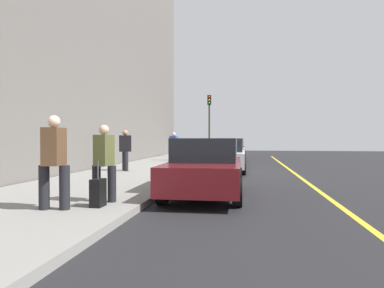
% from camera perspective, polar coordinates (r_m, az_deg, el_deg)
% --- Properties ---
extents(ground_plane, '(56.00, 56.00, 0.00)m').
position_cam_1_polar(ground_plane, '(15.51, 4.84, -4.66)').
color(ground_plane, black).
extents(sidewalk, '(28.00, 4.60, 0.15)m').
position_cam_1_polar(sidewalk, '(16.09, -7.00, -4.19)').
color(sidewalk, gray).
rests_on(sidewalk, ground).
extents(building_facade, '(32.00, 0.80, 15.00)m').
position_cam_1_polar(building_facade, '(18.02, -16.03, 20.31)').
color(building_facade, '#66605B').
rests_on(building_facade, ground).
extents(lane_stripe_centre, '(28.00, 0.14, 0.01)m').
position_cam_1_polar(lane_stripe_centre, '(15.59, 16.68, -4.65)').
color(lane_stripe_centre, gold).
rests_on(lane_stripe_centre, ground).
extents(snow_bank_curb, '(7.80, 0.56, 0.22)m').
position_cam_1_polar(snow_bank_curb, '(18.90, 3.49, -3.32)').
color(snow_bank_curb, white).
rests_on(snow_bank_curb, ground).
extents(parked_car_red, '(4.16, 1.99, 1.51)m').
position_cam_1_polar(parked_car_red, '(26.91, 6.82, -0.69)').
color(parked_car_red, black).
rests_on(parked_car_red, ground).
extents(parked_car_silver, '(4.17, 1.92, 1.51)m').
position_cam_1_polar(parked_car_silver, '(21.36, 6.38, -1.10)').
color(parked_car_silver, black).
rests_on(parked_car_silver, ground).
extents(parked_car_white, '(4.64, 1.92, 1.51)m').
position_cam_1_polar(parked_car_white, '(15.77, 5.52, -1.80)').
color(parked_car_white, black).
rests_on(parked_car_white, ground).
extents(parked_car_maroon, '(4.42, 1.96, 1.51)m').
position_cam_1_polar(parked_car_maroon, '(9.06, 2.33, -3.82)').
color(parked_car_maroon, black).
rests_on(parked_car_maroon, ground).
extents(pedestrian_olive_coat, '(0.46, 0.54, 1.65)m').
position_cam_1_polar(pedestrian_olive_coat, '(7.57, -14.47, -2.71)').
color(pedestrian_olive_coat, black).
rests_on(pedestrian_olive_coat, sidewalk).
extents(pedestrian_blue_coat, '(0.56, 0.54, 1.75)m').
position_cam_1_polar(pedestrian_blue_coat, '(21.33, -3.05, -0.22)').
color(pedestrian_blue_coat, black).
rests_on(pedestrian_blue_coat, sidewalk).
extents(pedestrian_brown_coat, '(0.52, 0.59, 1.80)m').
position_cam_1_polar(pedestrian_brown_coat, '(7.02, -22.02, -2.39)').
color(pedestrian_brown_coat, black).
rests_on(pedestrian_brown_coat, sidewalk).
extents(pedestrian_black_coat, '(0.51, 0.55, 1.71)m').
position_cam_1_polar(pedestrian_black_coat, '(14.66, -11.09, -0.83)').
color(pedestrian_black_coat, black).
rests_on(pedestrian_black_coat, sidewalk).
extents(traffic_light_pole, '(0.35, 0.26, 4.55)m').
position_cam_1_polar(traffic_light_pole, '(25.24, 2.90, 4.79)').
color(traffic_light_pole, '#2D2D19').
rests_on(traffic_light_pole, sidewalk).
extents(rolling_suitcase, '(0.34, 0.22, 0.91)m').
position_cam_1_polar(rolling_suitcase, '(7.10, -15.41, -7.82)').
color(rolling_suitcase, black).
rests_on(rolling_suitcase, sidewalk).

